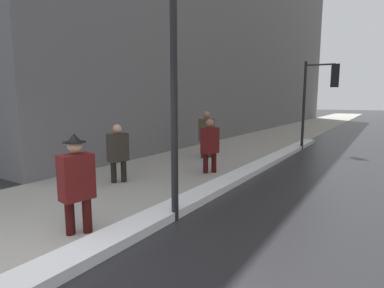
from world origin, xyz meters
TOP-DOWN VIEW (x-y plane):
  - ground_plane at (0.00, 0.00)m, footprint 160.00×160.00m
  - sidewalk_slab at (-2.00, 15.00)m, footprint 4.00×80.00m
  - snow_bank_curb at (0.16, 6.32)m, footprint 0.53×15.20m
  - building_facade_left at (-7.00, 20.00)m, footprint 6.00×36.00m
  - lamp_post at (0.39, 2.25)m, footprint 0.28×0.28m
  - traffic_light_near at (1.08, 11.43)m, footprint 1.30×0.45m
  - pedestrian_in_fedora at (-0.52, 1.00)m, footprint 0.36×0.52m
  - pedestrian_in_glasses at (-2.21, 3.41)m, footprint 0.36×0.52m
  - pedestrian_trailing at (-0.80, 5.54)m, footprint 0.37×0.54m
  - pedestrian_nearside at (-2.04, 7.51)m, footprint 0.40×0.78m

SIDE VIEW (x-z plane):
  - ground_plane at x=0.00m, z-range 0.00..0.00m
  - sidewalk_slab at x=-2.00m, z-range 0.00..0.01m
  - snow_bank_curb at x=0.16m, z-range 0.00..0.15m
  - pedestrian_in_glasses at x=-2.21m, z-range 0.08..1.55m
  - pedestrian_in_fedora at x=-0.52m, z-range 0.07..1.63m
  - pedestrian_trailing at x=-0.80m, z-range 0.08..1.62m
  - pedestrian_nearside at x=-2.04m, z-range 0.09..1.76m
  - traffic_light_near at x=1.08m, z-range 0.81..4.44m
  - lamp_post at x=0.39m, z-range 0.48..5.41m
  - building_facade_left at x=-7.00m, z-range 0.00..16.42m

